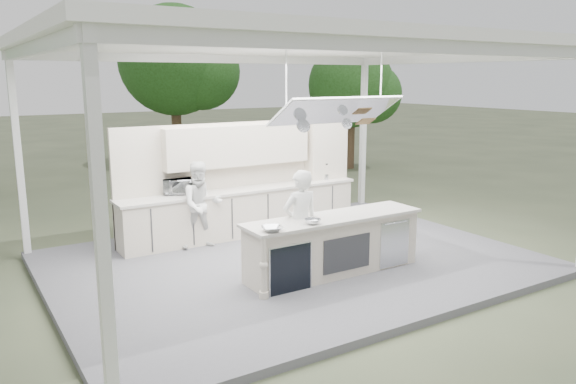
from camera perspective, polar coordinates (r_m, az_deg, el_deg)
ground at (r=9.95m, az=0.53°, el=-7.52°), size 90.00×90.00×0.00m
stage_deck at (r=9.93m, az=0.53°, el=-7.20°), size 8.00×6.00×0.12m
tent at (r=9.40m, az=0.63°, el=14.36°), size 8.20×6.20×3.86m
demo_island at (r=9.14m, az=4.57°, el=-5.37°), size 3.10×0.79×0.95m
back_counter at (r=11.36m, az=-4.62°, el=-1.97°), size 5.08×0.72×0.95m
back_wall_unit at (r=11.57m, az=-3.23°, el=3.22°), size 5.05×0.48×2.25m
tree_cluster at (r=18.36m, az=-16.85°, el=11.23°), size 19.55×9.40×5.85m
head_chef at (r=8.93m, az=1.26°, el=-3.18°), size 0.63×0.42×1.72m
sous_chef at (r=10.52m, az=-8.77°, el=-1.32°), size 0.84×0.69×1.62m
toaster_oven at (r=10.88m, az=-11.18°, el=0.57°), size 0.63×0.51×0.30m
bowl_large at (r=8.13m, az=-1.64°, el=-3.75°), size 0.38×0.38×0.08m
bowl_small at (r=8.53m, az=2.52°, el=-3.01°), size 0.28×0.28×0.08m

